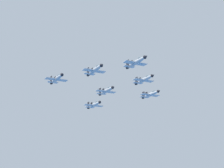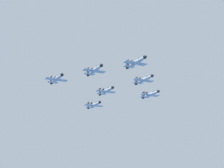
{
  "view_description": "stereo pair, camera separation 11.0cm",
  "coord_description": "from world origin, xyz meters",
  "px_view_note": "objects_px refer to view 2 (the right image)",
  "views": [
    {
      "loc": [
        19.01,
        165.78,
        117.67
      ],
      "look_at": [
        3.31,
        -21.53,
        171.71
      ],
      "focal_mm": 61.41,
      "sensor_mm": 36.0,
      "label": 1
    },
    {
      "loc": [
        18.9,
        165.79,
        117.67
      ],
      "look_at": [
        3.31,
        -21.53,
        171.71
      ],
      "focal_mm": 61.41,
      "sensor_mm": 36.0,
      "label": 2
    }
  ],
  "objects_px": {
    "jet_right_wingman": "(95,70)",
    "jet_left_outer": "(151,94)",
    "jet_left_wingman": "(144,80)",
    "jet_slot_rear": "(106,91)",
    "jet_lead": "(136,62)",
    "jet_right_outer": "(57,79)",
    "jet_trailing": "(94,105)"
  },
  "relations": [
    {
      "from": "jet_lead",
      "to": "jet_trailing",
      "type": "bearing_deg",
      "value": 179.66
    },
    {
      "from": "jet_slot_rear",
      "to": "jet_left_wingman",
      "type": "bearing_deg",
      "value": 40.38
    },
    {
      "from": "jet_right_outer",
      "to": "jet_lead",
      "type": "bearing_deg",
      "value": 39.69
    },
    {
      "from": "jet_left_wingman",
      "to": "jet_slot_rear",
      "type": "xyz_separation_m",
      "value": [
        18.49,
        -10.04,
        -3.62
      ]
    },
    {
      "from": "jet_left_wingman",
      "to": "jet_right_outer",
      "type": "relative_size",
      "value": 0.97
    },
    {
      "from": "jet_left_outer",
      "to": "jet_right_outer",
      "type": "xyz_separation_m",
      "value": [
        50.84,
        19.65,
        1.89
      ]
    },
    {
      "from": "jet_trailing",
      "to": "jet_left_wingman",
      "type": "bearing_deg",
      "value": 22.8
    },
    {
      "from": "jet_lead",
      "to": "jet_trailing",
      "type": "distance_m",
      "value": 49.14
    },
    {
      "from": "jet_left_wingman",
      "to": "jet_slot_rear",
      "type": "height_order",
      "value": "jet_left_wingman"
    },
    {
      "from": "jet_lead",
      "to": "jet_left_wingman",
      "type": "height_order",
      "value": "jet_lead"
    },
    {
      "from": "jet_lead",
      "to": "jet_trailing",
      "type": "relative_size",
      "value": 1.03
    },
    {
      "from": "jet_lead",
      "to": "jet_left_outer",
      "type": "bearing_deg",
      "value": 139.3
    },
    {
      "from": "jet_trailing",
      "to": "jet_right_outer",
      "type": "bearing_deg",
      "value": -59.76
    },
    {
      "from": "jet_right_outer",
      "to": "jet_trailing",
      "type": "distance_m",
      "value": 32.45
    },
    {
      "from": "jet_right_wingman",
      "to": "jet_left_outer",
      "type": "distance_m",
      "value": 44.07
    },
    {
      "from": "jet_right_wingman",
      "to": "jet_left_outer",
      "type": "bearing_deg",
      "value": 111.94
    },
    {
      "from": "jet_right_wingman",
      "to": "jet_slot_rear",
      "type": "relative_size",
      "value": 1.03
    },
    {
      "from": "jet_left_wingman",
      "to": "jet_right_outer",
      "type": "distance_m",
      "value": 43.91
    },
    {
      "from": "jet_right_outer",
      "to": "jet_trailing",
      "type": "height_order",
      "value": "jet_right_outer"
    },
    {
      "from": "jet_right_outer",
      "to": "jet_slot_rear",
      "type": "distance_m",
      "value": 27.42
    },
    {
      "from": "jet_slot_rear",
      "to": "jet_trailing",
      "type": "height_order",
      "value": "jet_slot_rear"
    },
    {
      "from": "jet_left_wingman",
      "to": "jet_right_wingman",
      "type": "relative_size",
      "value": 0.96
    },
    {
      "from": "jet_left_wingman",
      "to": "jet_slot_rear",
      "type": "distance_m",
      "value": 21.35
    },
    {
      "from": "jet_right_wingman",
      "to": "jet_right_outer",
      "type": "height_order",
      "value": "jet_right_wingman"
    },
    {
      "from": "jet_left_wingman",
      "to": "jet_right_wingman",
      "type": "height_order",
      "value": "jet_right_wingman"
    },
    {
      "from": "jet_lead",
      "to": "jet_slot_rear",
      "type": "xyz_separation_m",
      "value": [
        11.56,
        -29.91,
        -5.81
      ]
    },
    {
      "from": "jet_left_outer",
      "to": "jet_trailing",
      "type": "height_order",
      "value": "jet_left_outer"
    },
    {
      "from": "jet_left_wingman",
      "to": "jet_slot_rear",
      "type": "bearing_deg",
      "value": -140.04
    },
    {
      "from": "jet_right_wingman",
      "to": "jet_left_outer",
      "type": "relative_size",
      "value": 1.03
    },
    {
      "from": "jet_left_outer",
      "to": "jet_slot_rear",
      "type": "height_order",
      "value": "jet_left_outer"
    },
    {
      "from": "jet_lead",
      "to": "jet_right_outer",
      "type": "relative_size",
      "value": 1.0
    },
    {
      "from": "jet_right_wingman",
      "to": "jet_right_outer",
      "type": "relative_size",
      "value": 1.01
    }
  ]
}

